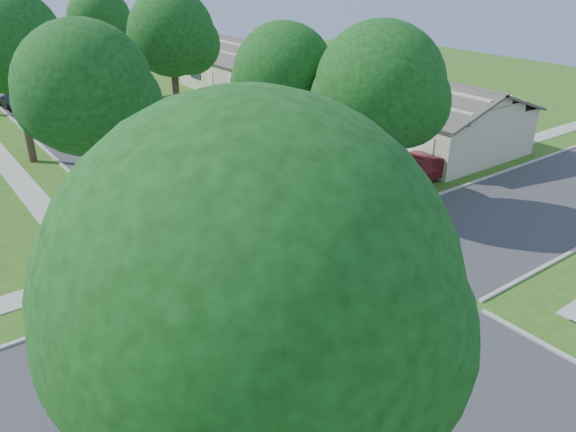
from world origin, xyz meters
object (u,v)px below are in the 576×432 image
Objects in this scene: tree_w_mid at (12,47)px; tree_sw_corner at (255,310)px; stop_sign_ne at (340,175)px; car_curb_east at (114,103)px; house_ne_near at (408,117)px; tree_ne_corner at (380,93)px; car_curb_west at (14,100)px; tree_e_near at (285,78)px; house_ne_far at (254,73)px; tree_e_mid at (172,37)px; stop_sign_sw at (303,375)px; tree_w_near at (87,95)px; car_driveway at (426,166)px; tree_e_far at (101,23)px.

tree_w_mid reaches higher than tree_sw_corner.
tree_sw_corner reaches higher than stop_sign_ne.
house_ne_near is at bearing -47.94° from car_curb_east.
tree_ne_corner is 2.02× the size of car_curb_west.
tree_e_near reaches higher than car_curb_west.
tree_w_mid reaches higher than house_ne_near.
tree_sw_corner is at bearing -123.06° from house_ne_far.
tree_e_mid is 9.77m from car_curb_east.
stop_sign_sw is 13.29m from stop_sign_ne.
tree_sw_corner is at bearing 76.98° from car_curb_west.
tree_e_mid is 15.25m from tree_w_near.
car_curb_east is at bearing 101.11° from tree_e_mid.
tree_w_mid is (0.06, 25.71, 4.46)m from stop_sign_sw.
tree_sw_corner reaches higher than car_curb_east.
stop_sign_sw is 0.22× the size of house_ne_far.
house_ne_far is at bearing 56.94° from tree_sw_corner.
tree_w_near is at bearing -104.90° from car_curb_east.
car_curb_east is at bearing 45.34° from tree_w_mid.
tree_e_mid is at bearing 95.45° from tree_ne_corner.
tree_ne_corner is (1.60, -16.80, -0.66)m from tree_e_mid.
stop_sign_ne reaches higher than car_driveway.
tree_e_mid is 2.06× the size of car_curb_east.
tree_sw_corner reaches higher than tree_w_near.
house_ne_near is at bearing 35.18° from tree_ne_corner.
tree_e_near is 9.41m from tree_w_near.
house_ne_near is at bearing 10.04° from tree_e_near.
tree_ne_corner is (1.66, -0.49, 3.56)m from stop_sign_ne.
tree_e_near is at bearing -51.95° from tree_w_mid.
tree_ne_corner is at bearing -84.55° from tree_e_mid.
tree_w_mid is 2.17× the size of car_driveway.
stop_sign_sw is 26.09m from tree_w_mid.
tree_e_far is 29.85m from tree_ne_corner.
tree_sw_corner is (-2.74, -2.29, 4.23)m from stop_sign_sw.
tree_e_mid reaches higher than car_curb_west.
stop_sign_ne is 0.33× the size of tree_w_near.
tree_sw_corner reaches higher than car_driveway.
tree_ne_corner is at bearing 39.07° from tree_sw_corner.
tree_e_mid is 16.72m from car_curb_west.
tree_w_mid reaches higher than tree_ne_corner.
tree_w_mid is at bearing 84.30° from tree_sw_corner.
car_driveway is at bearing 33.42° from tree_sw_corner.
tree_w_mid reaches higher than tree_w_near.
tree_w_near is 17.38m from car_driveway.
tree_e_far is at bearing 116.03° from house_ne_near.
car_curb_east is at bearing 94.45° from tree_e_near.
tree_w_mid is at bearing 89.87° from stop_sign_sw.
car_curb_west is (2.07, 13.93, -5.87)m from tree_w_mid.
tree_e_mid is 16.89m from tree_ne_corner.
stop_sign_ne is at bearing -24.74° from tree_w_near.
tree_e_mid is at bearing -72.32° from car_curb_east.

